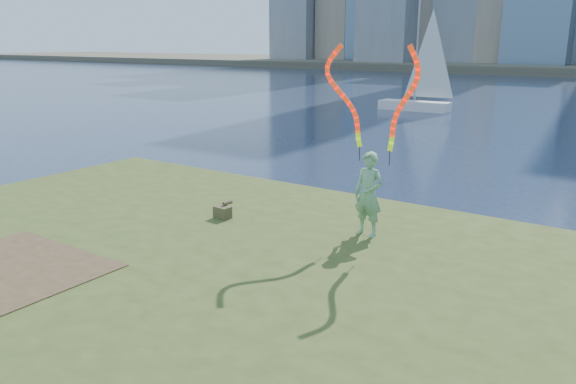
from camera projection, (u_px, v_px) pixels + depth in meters
The scene contains 5 objects.
ground at pixel (220, 283), 11.12m from camera, with size 320.00×320.00×0.00m, color #1A2842.
grassy_knoll at pixel (126, 311), 9.21m from camera, with size 20.00×18.00×0.80m.
woman_with_ribbons at pixel (371, 168), 11.12m from camera, with size 2.08×0.47×4.10m.
canvas_bag at pixel (223, 212), 12.54m from camera, with size 0.39×0.44×0.35m.
sailboat at pixel (419, 91), 38.39m from camera, with size 5.09×1.59×7.72m.
Camera 1 is at (6.94, -7.69, 4.63)m, focal length 35.00 mm.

